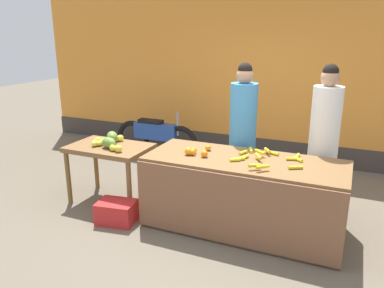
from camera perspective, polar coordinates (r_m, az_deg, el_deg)
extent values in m
plane|color=#665B4C|center=(4.65, 2.84, -11.43)|extent=(24.00, 24.00, 0.00)
cube|color=orange|center=(6.70, 11.38, 11.04)|extent=(9.10, 0.20, 3.14)
cube|color=#3F3833|center=(6.87, 10.53, -0.64)|extent=(9.10, 0.04, 0.36)
cube|color=brown|center=(4.36, 7.74, -7.47)|extent=(2.20, 0.87, 0.83)
cube|color=brown|center=(3.97, 5.90, -9.93)|extent=(2.20, 0.03, 0.77)
cube|color=brown|center=(5.00, -12.35, -0.58)|extent=(1.03, 0.68, 0.06)
cylinder|color=brown|center=(5.19, -18.14, -4.87)|extent=(0.06, 0.06, 0.71)
cylinder|color=brown|center=(4.65, -9.43, -6.76)|extent=(0.06, 0.06, 0.71)
cylinder|color=brown|center=(5.60, -14.27, -2.97)|extent=(0.06, 0.06, 0.71)
cylinder|color=brown|center=(5.11, -5.93, -4.46)|extent=(0.06, 0.06, 0.71)
cylinder|color=gold|center=(4.41, 12.05, -1.34)|extent=(0.16, 0.09, 0.04)
cylinder|color=yellow|center=(4.27, 15.65, -2.23)|extent=(0.12, 0.11, 0.04)
cylinder|color=gold|center=(4.01, 15.33, -3.43)|extent=(0.15, 0.10, 0.04)
cylinder|color=gold|center=(4.38, 7.71, -1.28)|extent=(0.08, 0.13, 0.04)
cylinder|color=gold|center=(4.21, 7.80, -2.02)|extent=(0.09, 0.15, 0.04)
cylinder|color=gold|center=(4.12, 6.49, -2.38)|extent=(0.12, 0.10, 0.04)
cylinder|color=gold|center=(4.36, 15.59, -1.80)|extent=(0.04, 0.16, 0.04)
cylinder|color=yellow|center=(4.48, 8.88, -0.91)|extent=(0.09, 0.15, 0.04)
cylinder|color=gold|center=(4.15, 7.08, -2.24)|extent=(0.13, 0.11, 0.04)
cylinder|color=gold|center=(4.26, 14.90, -2.19)|extent=(0.14, 0.07, 0.04)
cylinder|color=gold|center=(4.33, 10.21, -1.18)|extent=(0.14, 0.12, 0.04)
cylinder|color=gold|center=(4.17, 9.99, -1.83)|extent=(0.12, 0.15, 0.04)
cylinder|color=yellow|center=(3.86, 10.58, -3.38)|extent=(0.13, 0.12, 0.04)
cylinder|color=gold|center=(4.40, 11.28, -0.95)|extent=(0.10, 0.13, 0.04)
cylinder|color=gold|center=(3.89, 9.41, -3.20)|extent=(0.13, 0.10, 0.04)
sphere|color=orange|center=(4.28, 0.07, -1.24)|extent=(0.08, 0.08, 0.08)
sphere|color=orange|center=(4.22, 1.87, -1.47)|extent=(0.08, 0.08, 0.08)
sphere|color=orange|center=(4.46, 2.44, -0.56)|extent=(0.07, 0.07, 0.07)
sphere|color=orange|center=(4.36, 0.26, -0.97)|extent=(0.07, 0.07, 0.07)
sphere|color=orange|center=(4.30, -0.56, -1.09)|extent=(0.09, 0.09, 0.09)
sphere|color=orange|center=(4.29, -0.29, -1.23)|extent=(0.07, 0.07, 0.07)
ellipsoid|color=yellow|center=(5.08, -13.26, 0.46)|extent=(0.08, 0.11, 0.08)
ellipsoid|color=yellow|center=(5.13, -13.99, 0.57)|extent=(0.11, 0.12, 0.08)
ellipsoid|color=yellow|center=(5.15, -10.79, 0.88)|extent=(0.11, 0.12, 0.09)
ellipsoid|color=yellow|center=(5.00, -13.77, 0.12)|extent=(0.10, 0.13, 0.07)
ellipsoid|color=yellow|center=(4.68, -11.02, -0.72)|extent=(0.12, 0.12, 0.09)
ellipsoid|color=yellow|center=(4.75, -11.87, -0.58)|extent=(0.13, 0.12, 0.08)
ellipsoid|color=yellow|center=(4.99, -14.45, 0.10)|extent=(0.10, 0.13, 0.08)
ellipsoid|color=olive|center=(5.15, -11.94, 1.11)|extent=(0.25, 0.26, 0.14)
ellipsoid|color=olive|center=(4.87, -12.43, 0.18)|extent=(0.25, 0.19, 0.14)
cylinder|color=#33333D|center=(5.05, 7.39, -4.79)|extent=(0.29, 0.29, 0.71)
cylinder|color=#3F8CCC|center=(4.82, 7.73, 3.96)|extent=(0.34, 0.34, 0.87)
sphere|color=tan|center=(4.73, 7.98, 10.20)|extent=(0.21, 0.21, 0.21)
sphere|color=black|center=(4.72, 8.02, 11.02)|extent=(0.18, 0.18, 0.18)
cylinder|color=#33333D|center=(4.90, 18.56, -6.20)|extent=(0.29, 0.29, 0.72)
cylinder|color=white|center=(4.66, 19.45, 2.87)|extent=(0.34, 0.34, 0.87)
sphere|color=tan|center=(4.57, 20.10, 9.35)|extent=(0.21, 0.21, 0.21)
sphere|color=black|center=(4.56, 20.18, 10.20)|extent=(0.18, 0.18, 0.18)
torus|color=black|center=(6.49, -1.75, -0.03)|extent=(0.65, 0.09, 0.65)
torus|color=black|center=(6.94, -8.86, 0.88)|extent=(0.65, 0.09, 0.65)
cube|color=navy|center=(6.66, -5.47, 1.93)|extent=(0.80, 0.18, 0.28)
cube|color=black|center=(6.66, -6.26, 3.34)|extent=(0.44, 0.16, 0.08)
cylinder|color=gray|center=(6.42, -2.18, 3.02)|extent=(0.04, 0.04, 0.40)
cube|color=red|center=(4.64, -11.30, -10.02)|extent=(0.49, 0.39, 0.26)
ellipsoid|color=tan|center=(5.43, -0.63, -4.57)|extent=(0.47, 0.47, 0.45)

